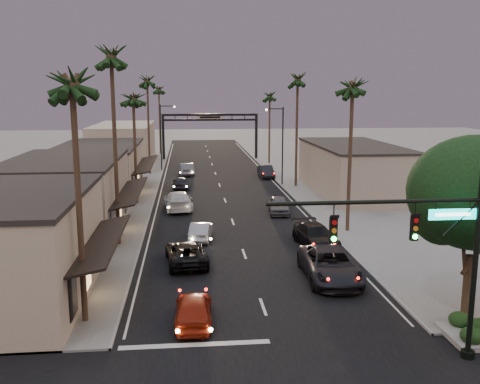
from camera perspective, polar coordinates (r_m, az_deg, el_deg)
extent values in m
plane|color=slate|center=(56.38, -1.82, -0.30)|extent=(200.00, 200.00, 0.00)
cube|color=black|center=(61.28, -2.14, 0.59)|extent=(14.00, 120.00, 0.02)
cube|color=slate|center=(68.31, -10.49, 1.51)|extent=(5.00, 92.00, 0.12)
cube|color=slate|center=(69.33, 5.36, 1.78)|extent=(5.00, 92.00, 0.12)
cube|color=tan|center=(29.86, -23.75, -5.74)|extent=(8.00, 12.00, 5.50)
cube|color=tan|center=(43.01, -18.08, -0.54)|extent=(8.00, 14.00, 5.50)
cube|color=tan|center=(58.56, -14.78, 2.25)|extent=(8.00, 16.00, 5.00)
cube|color=tan|center=(81.13, -12.28, 4.97)|extent=(8.00, 20.00, 6.00)
cube|color=tan|center=(58.56, 11.97, 2.37)|extent=(8.00, 18.00, 5.00)
cylinder|color=black|center=(23.31, 23.77, -7.28)|extent=(0.22, 0.22, 7.80)
cylinder|color=black|center=(20.90, 14.24, -1.04)|extent=(8.40, 0.16, 0.16)
cube|color=black|center=(20.65, 9.92, -4.00)|extent=(0.28, 0.22, 1.00)
cube|color=black|center=(21.72, 18.10, -3.65)|extent=(0.28, 0.22, 1.00)
cube|color=#0CC2BD|center=(22.25, 21.72, -2.22)|extent=(1.90, 0.08, 0.42)
cylinder|color=#38281C|center=(27.76, 23.15, -9.41)|extent=(0.52, 0.52, 3.20)
ellipsoid|color=black|center=(26.60, 23.87, -0.04)|extent=(6.20, 6.20, 5.20)
sphere|color=black|center=(26.79, 20.82, -2.37)|extent=(2.80, 2.80, 2.80)
cube|color=gray|center=(26.37, 23.45, -14.26)|extent=(2.20, 2.60, 0.24)
cube|color=black|center=(85.61, -8.18, 5.73)|extent=(0.40, 0.40, 7.00)
cube|color=black|center=(86.24, 1.74, 5.86)|extent=(0.40, 0.40, 7.00)
cube|color=black|center=(85.38, -3.23, 8.23)|extent=(15.20, 0.35, 0.35)
cube|color=black|center=(85.42, -3.22, 7.69)|extent=(15.20, 0.30, 0.30)
cube|color=beige|center=(85.38, -3.22, 7.96)|extent=(4.20, 0.12, 1.00)
cylinder|color=black|center=(61.51, 4.56, 4.83)|extent=(0.16, 0.16, 9.00)
cylinder|color=black|center=(61.06, 3.69, 8.85)|extent=(2.00, 0.12, 0.12)
sphere|color=#FFD899|center=(60.92, 2.84, 8.76)|extent=(0.30, 0.30, 0.30)
cylinder|color=black|center=(73.57, -8.43, 5.71)|extent=(0.16, 0.16, 9.00)
cylinder|color=black|center=(73.29, -7.73, 9.08)|extent=(2.00, 0.12, 0.12)
sphere|color=#FFD899|center=(73.27, -7.02, 9.01)|extent=(0.30, 0.30, 0.30)
cylinder|color=#38281C|center=(25.27, -16.79, -1.72)|extent=(0.28, 0.28, 11.00)
sphere|color=black|center=(24.74, -17.56, 12.22)|extent=(3.20, 3.20, 3.20)
cylinder|color=#38281C|center=(37.79, -13.15, 3.98)|extent=(0.28, 0.28, 13.00)
sphere|color=black|center=(37.66, -13.62, 14.77)|extent=(3.20, 3.20, 3.20)
cylinder|color=#38281C|center=(51.78, -11.12, 4.13)|extent=(0.28, 0.28, 10.00)
sphere|color=black|center=(51.46, -11.34, 10.33)|extent=(3.20, 3.20, 3.20)
cylinder|color=#38281C|center=(70.56, -9.72, 6.68)|extent=(0.28, 0.28, 12.00)
sphere|color=black|center=(70.42, -9.89, 12.05)|extent=(3.20, 3.20, 3.20)
cylinder|color=#38281C|center=(41.43, 11.63, 3.21)|extent=(0.28, 0.28, 11.00)
sphere|color=black|center=(41.11, 11.96, 11.67)|extent=(3.20, 3.20, 3.20)
cylinder|color=#38281C|center=(60.67, 6.06, 6.15)|extent=(0.28, 0.28, 12.00)
sphere|color=black|center=(60.51, 6.19, 12.39)|extent=(3.20, 3.20, 3.20)
cylinder|color=#38281C|center=(80.37, 3.16, 6.57)|extent=(0.28, 0.28, 10.00)
sphere|color=black|center=(80.17, 3.20, 10.57)|extent=(3.20, 3.20, 3.20)
cylinder|color=#38281C|center=(93.49, -8.56, 7.35)|extent=(0.28, 0.28, 11.00)
sphere|color=black|center=(93.34, -8.67, 11.09)|extent=(3.20, 3.20, 3.20)
imported|color=maroon|center=(25.65, -4.98, -12.31)|extent=(1.84, 4.31, 1.45)
imported|color=black|center=(34.03, -5.78, -6.48)|extent=(2.90, 5.39, 1.44)
imported|color=#A0A1A5|center=(39.34, -4.22, -4.17)|extent=(1.91, 4.16, 1.32)
imported|color=silver|center=(49.45, -6.62, -0.91)|extent=(2.95, 6.06, 1.70)
imported|color=black|center=(60.02, -6.37, 0.99)|extent=(1.88, 4.20, 1.40)
imported|color=#55565B|center=(69.79, -5.75, 2.43)|extent=(2.18, 4.93, 1.57)
imported|color=black|center=(31.52, 9.57, -7.67)|extent=(3.12, 6.44, 1.77)
imported|color=black|center=(37.87, 8.08, -4.67)|extent=(2.83, 5.56, 1.55)
imported|color=#54555A|center=(47.76, 4.16, -1.41)|extent=(2.19, 4.52, 1.49)
imported|color=black|center=(67.71, 2.79, 2.20)|extent=(1.75, 4.64, 1.51)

